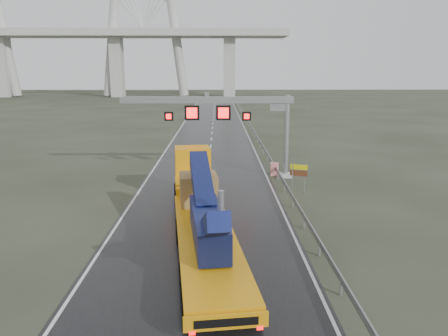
{
  "coord_description": "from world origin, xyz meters",
  "views": [
    {
      "loc": [
        0.96,
        -19.67,
        9.24
      ],
      "look_at": [
        1.31,
        7.34,
        3.2
      ],
      "focal_mm": 35.0,
      "sensor_mm": 36.0,
      "label": 1
    }
  ],
  "objects_px": {
    "heavy_haul_truck": "(200,201)",
    "striped_barrier": "(275,169)",
    "exit_sign_pair": "(299,173)",
    "sign_gantry": "(232,114)"
  },
  "relations": [
    {
      "from": "sign_gantry",
      "to": "striped_barrier",
      "type": "height_order",
      "value": "sign_gantry"
    },
    {
      "from": "sign_gantry",
      "to": "striped_barrier",
      "type": "relative_size",
      "value": 12.41
    },
    {
      "from": "sign_gantry",
      "to": "exit_sign_pair",
      "type": "xyz_separation_m",
      "value": [
        5.0,
        -5.28,
        -4.01
      ]
    },
    {
      "from": "striped_barrier",
      "to": "heavy_haul_truck",
      "type": "bearing_deg",
      "value": -105.84
    },
    {
      "from": "sign_gantry",
      "to": "exit_sign_pair",
      "type": "distance_m",
      "value": 8.3
    },
    {
      "from": "exit_sign_pair",
      "to": "striped_barrier",
      "type": "distance_m",
      "value": 5.87
    },
    {
      "from": "heavy_haul_truck",
      "to": "exit_sign_pair",
      "type": "height_order",
      "value": "heavy_haul_truck"
    },
    {
      "from": "heavy_haul_truck",
      "to": "striped_barrier",
      "type": "distance_m",
      "value": 14.82
    },
    {
      "from": "sign_gantry",
      "to": "striped_barrier",
      "type": "distance_m",
      "value": 6.36
    },
    {
      "from": "exit_sign_pair",
      "to": "sign_gantry",
      "type": "bearing_deg",
      "value": 152.84
    }
  ]
}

